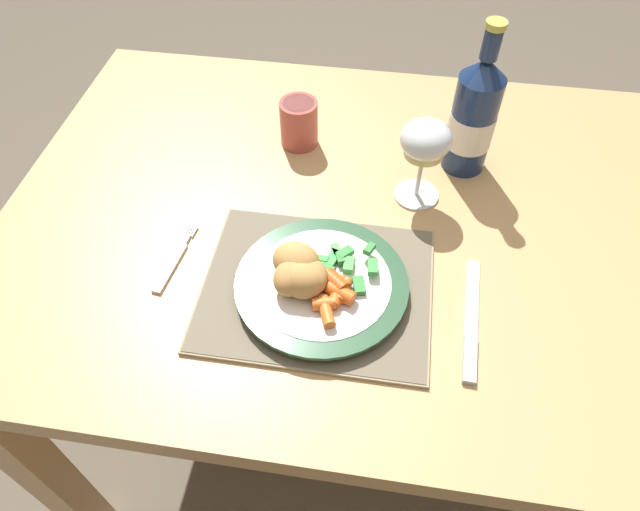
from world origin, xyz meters
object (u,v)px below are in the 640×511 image
(drinking_cup, at_px, (299,122))
(dinner_plate, at_px, (322,285))
(bottle, at_px, (473,117))
(fork, at_px, (173,263))
(table_knife, at_px, (471,329))
(wine_glass, at_px, (425,144))
(dining_table, at_px, (361,256))

(drinking_cup, bearing_deg, dinner_plate, -74.62)
(bottle, distance_m, drinking_cup, 0.29)
(dinner_plate, height_order, drinking_cup, drinking_cup)
(fork, xyz_separation_m, drinking_cup, (0.14, 0.30, 0.04))
(table_knife, bearing_deg, dinner_plate, 171.33)
(table_knife, relative_size, wine_glass, 1.41)
(drinking_cup, bearing_deg, table_knife, -50.11)
(dining_table, distance_m, dinner_plate, 0.21)
(dinner_plate, xyz_separation_m, table_knife, (0.21, -0.03, -0.01))
(fork, xyz_separation_m, bottle, (0.42, 0.29, 0.10))
(bottle, bearing_deg, dining_table, -136.61)
(fork, bearing_deg, wine_glass, 29.84)
(wine_glass, xyz_separation_m, bottle, (0.07, 0.09, -0.01))
(dining_table, bearing_deg, bottle, 43.39)
(dining_table, height_order, wine_glass, wine_glass)
(dining_table, bearing_deg, drinking_cup, 129.97)
(wine_glass, bearing_deg, table_knife, -71.33)
(table_knife, bearing_deg, fork, 173.40)
(bottle, bearing_deg, drinking_cup, 176.85)
(dining_table, distance_m, table_knife, 0.27)
(table_knife, distance_m, bottle, 0.35)
(bottle, bearing_deg, wine_glass, -129.75)
(fork, relative_size, table_knife, 0.66)
(drinking_cup, bearing_deg, bottle, -3.15)
(fork, bearing_deg, dinner_plate, -4.66)
(dinner_plate, bearing_deg, bottle, 57.21)
(dinner_plate, relative_size, bottle, 0.94)
(dinner_plate, xyz_separation_m, bottle, (0.20, 0.31, 0.08))
(dinner_plate, distance_m, fork, 0.23)
(fork, bearing_deg, dining_table, 28.23)
(bottle, bearing_deg, table_knife, -88.35)
(dining_table, relative_size, fork, 8.61)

